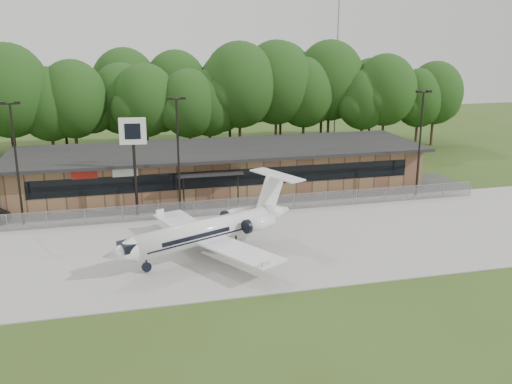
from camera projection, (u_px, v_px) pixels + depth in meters
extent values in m
plane|color=#354A1A|center=(291.00, 285.00, 36.09)|extent=(160.00, 160.00, 0.00)
cube|color=#9E9B93|center=(259.00, 241.00, 43.54)|extent=(64.00, 18.00, 0.08)
cube|color=#383835|center=(229.00, 200.00, 54.27)|extent=(50.00, 9.00, 0.06)
cube|color=olive|center=(220.00, 169.00, 57.93)|extent=(40.00, 10.00, 4.00)
cube|color=black|center=(230.00, 178.00, 53.17)|extent=(36.00, 0.08, 1.60)
cube|color=black|center=(221.00, 149.00, 56.88)|extent=(41.00, 11.50, 0.30)
cube|color=black|center=(210.00, 174.00, 51.97)|extent=(6.00, 1.60, 0.20)
cube|color=#A71C14|center=(84.00, 175.00, 49.78)|extent=(2.20, 0.06, 0.70)
cube|color=silver|center=(125.00, 173.00, 50.60)|extent=(2.20, 0.06, 0.70)
cube|color=gray|center=(239.00, 206.00, 49.88)|extent=(46.00, 0.03, 1.50)
cube|color=gray|center=(239.00, 198.00, 49.67)|extent=(46.00, 0.04, 0.04)
cylinder|color=gray|center=(337.00, 53.00, 82.65)|extent=(0.20, 0.20, 25.00)
cylinder|color=black|center=(17.00, 167.00, 45.88)|extent=(0.18, 0.18, 10.00)
cube|color=black|center=(10.00, 104.00, 44.50)|extent=(1.20, 0.12, 0.12)
cube|color=black|center=(2.00, 103.00, 44.35)|extent=(0.45, 0.30, 0.22)
cube|color=black|center=(17.00, 103.00, 44.61)|extent=(0.45, 0.30, 0.22)
cylinder|color=black|center=(178.00, 158.00, 48.94)|extent=(0.18, 0.18, 10.00)
cube|color=black|center=(176.00, 99.00, 47.57)|extent=(1.20, 0.12, 0.12)
cube|color=black|center=(170.00, 98.00, 47.42)|extent=(0.45, 0.30, 0.22)
cube|color=black|center=(183.00, 98.00, 47.68)|extent=(0.45, 0.30, 0.22)
cylinder|color=black|center=(420.00, 146.00, 54.36)|extent=(0.18, 0.18, 10.00)
cube|color=black|center=(424.00, 92.00, 52.99)|extent=(1.20, 0.12, 0.12)
cube|color=black|center=(419.00, 92.00, 52.84)|extent=(0.45, 0.30, 0.22)
cube|color=black|center=(429.00, 91.00, 53.10)|extent=(0.45, 0.30, 0.22)
cylinder|color=white|center=(204.00, 233.00, 40.08)|extent=(10.58, 5.98, 1.73)
cone|color=white|center=(118.00, 254.00, 36.22)|extent=(2.68, 2.46, 1.73)
cone|color=white|center=(275.00, 213.00, 43.96)|extent=(2.88, 2.55, 1.73)
cube|color=white|center=(240.00, 253.00, 37.83)|extent=(4.81, 6.90, 0.13)
cube|color=white|center=(184.00, 225.00, 43.23)|extent=(4.81, 6.90, 0.13)
cylinder|color=white|center=(259.00, 225.00, 41.33)|extent=(2.57, 1.86, 0.97)
cylinder|color=white|center=(237.00, 215.00, 43.37)|extent=(2.57, 1.86, 0.97)
cube|color=white|center=(270.00, 195.00, 43.21)|extent=(2.49, 1.22, 3.26)
cube|color=white|center=(277.00, 176.00, 43.23)|extent=(3.31, 5.12, 0.11)
cube|color=black|center=(129.00, 247.00, 36.59)|extent=(1.52, 1.63, 0.54)
cube|color=black|center=(227.00, 246.00, 41.63)|extent=(1.85, 2.72, 0.76)
cylinder|color=black|center=(147.00, 268.00, 37.77)|extent=(0.86, 0.86, 0.24)
cylinder|color=black|center=(135.00, 170.00, 48.60)|extent=(0.27, 0.27, 8.17)
cube|color=silver|center=(133.00, 131.00, 47.68)|extent=(2.26, 0.52, 2.25)
cube|color=black|center=(133.00, 131.00, 47.55)|extent=(1.32, 0.20, 1.33)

